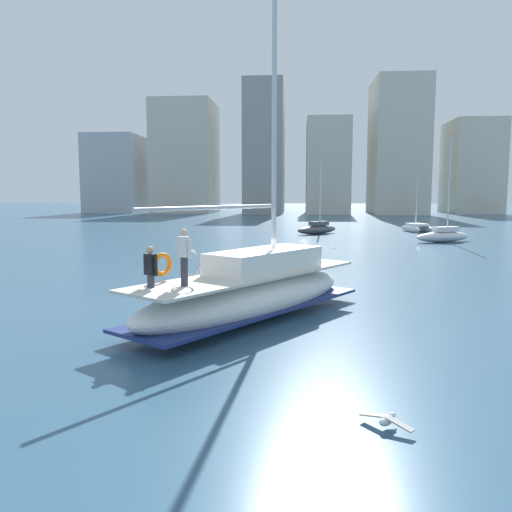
{
  "coord_description": "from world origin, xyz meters",
  "views": [
    {
      "loc": [
        1.6,
        -18.14,
        4.0
      ],
      "look_at": [
        0.13,
        0.09,
        1.8
      ],
      "focal_mm": 36.43,
      "sensor_mm": 36.0,
      "label": 1
    }
  ],
  "objects_px": {
    "moored_sloop_near": "(444,235)",
    "main_sailboat": "(252,291)",
    "moored_sloop_far": "(317,228)",
    "moored_catamaran": "(417,227)",
    "seagull": "(387,420)"
  },
  "relations": [
    {
      "from": "main_sailboat",
      "to": "moored_sloop_far",
      "type": "xyz_separation_m",
      "value": [
        3.37,
        35.74,
        -0.36
      ]
    },
    {
      "from": "moored_sloop_far",
      "to": "moored_catamaran",
      "type": "distance_m",
      "value": 11.23
    },
    {
      "from": "moored_sloop_near",
      "to": "moored_sloop_far",
      "type": "bearing_deg",
      "value": 141.95
    },
    {
      "from": "main_sailboat",
      "to": "moored_sloop_far",
      "type": "bearing_deg",
      "value": 84.61
    },
    {
      "from": "moored_sloop_near",
      "to": "moored_catamaran",
      "type": "height_order",
      "value": "moored_sloop_near"
    },
    {
      "from": "main_sailboat",
      "to": "moored_sloop_near",
      "type": "height_order",
      "value": "main_sailboat"
    },
    {
      "from": "main_sailboat",
      "to": "moored_sloop_near",
      "type": "xyz_separation_m",
      "value": [
        13.52,
        27.8,
        -0.32
      ]
    },
    {
      "from": "moored_sloop_near",
      "to": "main_sailboat",
      "type": "bearing_deg",
      "value": -115.93
    },
    {
      "from": "moored_sloop_near",
      "to": "seagull",
      "type": "distance_m",
      "value": 37.0
    },
    {
      "from": "moored_sloop_far",
      "to": "seagull",
      "type": "height_order",
      "value": "moored_sloop_far"
    },
    {
      "from": "moored_sloop_near",
      "to": "moored_sloop_far",
      "type": "distance_m",
      "value": 12.88
    },
    {
      "from": "main_sailboat",
      "to": "moored_sloop_near",
      "type": "distance_m",
      "value": 30.91
    },
    {
      "from": "moored_sloop_far",
      "to": "moored_catamaran",
      "type": "relative_size",
      "value": 1.28
    },
    {
      "from": "main_sailboat",
      "to": "moored_sloop_far",
      "type": "relative_size",
      "value": 1.91
    },
    {
      "from": "moored_sloop_far",
      "to": "moored_sloop_near",
      "type": "bearing_deg",
      "value": -38.05
    }
  ]
}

